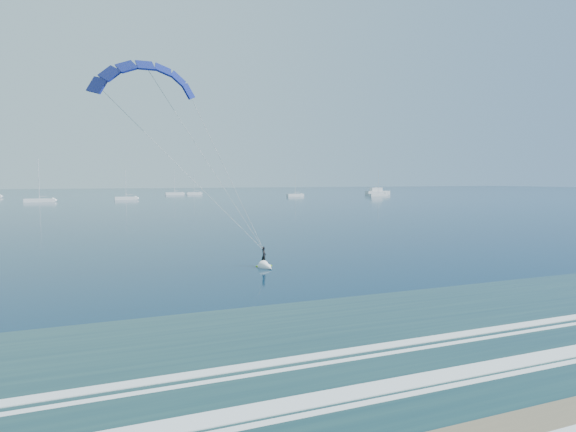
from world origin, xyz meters
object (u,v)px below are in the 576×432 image
Objects in this scene: sailboat_4 at (175,193)px; sailboat_7 at (194,193)px; motor_yacht at (377,192)px; sailboat_3 at (126,198)px; sailboat_8 at (39,200)px; sailboat_5 at (295,195)px; kitesurfer_rig at (211,168)px; sailboat_6 at (378,195)px.

sailboat_4 reaches higher than sailboat_7.
sailboat_3 is at bearing -171.48° from motor_yacht.
sailboat_8 reaches higher than motor_yacht.
sailboat_4 is at bearing 134.30° from sailboat_5.
sailboat_8 is (-103.69, -18.01, 0.04)m from sailboat_5.
sailboat_8 is at bearing -170.15° from sailboat_5.
kitesurfer_rig is 201.40m from sailboat_6.
sailboat_6 is 1.19× the size of sailboat_7.
motor_yacht is 24.10m from sailboat_6.
motor_yacht is at bearing -23.85° from sailboat_7.
kitesurfer_rig is 225.37m from motor_yacht.
sailboat_4 is 1.02× the size of sailboat_6.
sailboat_3 is 1.08× the size of sailboat_5.
sailboat_3 is at bearing -172.55° from sailboat_5.
sailboat_4 is 100.86m from sailboat_6.
sailboat_7 is at bearing 156.15° from motor_yacht.
motor_yacht is 93.11m from sailboat_7.
motor_yacht is 125.30m from sailboat_3.
sailboat_7 is 93.67m from sailboat_8.
sailboat_4 is at bearing 62.86° from sailboat_3.
sailboat_7 is at bearing 55.41° from sailboat_3.
sailboat_4 is at bearing 158.27° from motor_yacht.
sailboat_7 is (-35.74, 46.47, -0.00)m from sailboat_5.
kitesurfer_rig is 163.37m from sailboat_3.
sailboat_7 reaches higher than motor_yacht.
kitesurfer_rig reaches higher than sailboat_8.
sailboat_8 is at bearing -170.06° from motor_yacht.
kitesurfer_rig is 1.38× the size of sailboat_4.
sailboat_8 is (-29.18, -8.27, 0.03)m from sailboat_3.
sailboat_6 is at bearing -35.34° from sailboat_4.
sailboat_6 is 140.53m from sailboat_8.
kitesurfer_rig is 1.41× the size of sailboat_6.
sailboat_8 reaches higher than sailboat_3.
sailboat_4 is at bearing 48.08° from sailboat_8.
sailboat_5 is 0.88× the size of sailboat_6.
sailboat_5 is (74.51, 9.74, -0.01)m from sailboat_3.
sailboat_3 is 30.33m from sailboat_8.
sailboat_6 is at bearing -121.85° from motor_yacht.
sailboat_3 reaches higher than sailboat_7.
sailboat_7 is at bearing 43.50° from sailboat_8.
kitesurfer_rig is at bearing -126.33° from motor_yacht.
sailboat_8 is (-58.11, -64.71, 0.03)m from sailboat_4.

